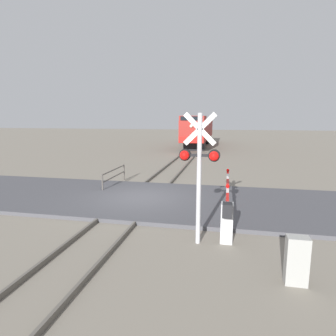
{
  "coord_description": "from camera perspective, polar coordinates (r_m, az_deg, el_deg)",
  "views": [
    {
      "loc": [
        3.83,
        -12.23,
        3.75
      ],
      "look_at": [
        0.91,
        1.8,
        1.24
      ],
      "focal_mm": 30.73,
      "sensor_mm": 36.0,
      "label": 1
    }
  ],
  "objects": [
    {
      "name": "ground_plane",
      "position": [
        13.35,
        -5.45,
        -6.4
      ],
      "size": [
        160.0,
        160.0,
        0.0
      ],
      "primitive_type": "plane",
      "color": "gray"
    },
    {
      "name": "crossing_gate",
      "position": [
        9.76,
        11.65,
        -7.53
      ],
      "size": [
        0.36,
        6.51,
        1.35
      ],
      "color": "silver",
      "rests_on": "ground_plane"
    },
    {
      "name": "road_surface",
      "position": [
        13.33,
        -5.45,
        -6.09
      ],
      "size": [
        36.0,
        6.06,
        0.15
      ],
      "primitive_type": "cube",
      "color": "#47474C",
      "rests_on": "ground_plane"
    },
    {
      "name": "crossing_signal",
      "position": [
        8.34,
        6.2,
        0.68
      ],
      "size": [
        1.18,
        0.33,
        3.91
      ],
      "color": "#ADADB2",
      "rests_on": "ground_plane"
    },
    {
      "name": "utility_cabinet",
      "position": [
        7.42,
        24.16,
        -16.4
      ],
      "size": [
        0.49,
        0.34,
        1.13
      ],
      "primitive_type": "cube",
      "color": "#999993",
      "rests_on": "ground_plane"
    },
    {
      "name": "rail_track_right",
      "position": [
        13.14,
        -2.45,
        -6.29
      ],
      "size": [
        0.08,
        80.0,
        0.15
      ],
      "primitive_type": "cube",
      "color": "#59544C",
      "rests_on": "ground_plane"
    },
    {
      "name": "rail_track_left",
      "position": [
        13.56,
        -8.37,
        -5.88
      ],
      "size": [
        0.08,
        80.0,
        0.15
      ],
      "primitive_type": "cube",
      "color": "#59544C",
      "rests_on": "ground_plane"
    },
    {
      "name": "guard_railing",
      "position": [
        16.22,
        -10.64,
        -1.3
      ],
      "size": [
        0.08,
        3.17,
        0.95
      ],
      "color": "#4C4742",
      "rests_on": "ground_plane"
    },
    {
      "name": "locomotive",
      "position": [
        38.53,
        6.08,
        7.4
      ],
      "size": [
        2.73,
        16.27,
        3.95
      ],
      "color": "black",
      "rests_on": "ground_plane"
    }
  ]
}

